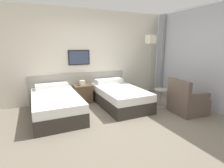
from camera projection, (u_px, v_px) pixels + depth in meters
name	position (u px, v px, depth m)	size (l,w,h in m)	color
ground_plane	(117.00, 122.00, 3.86)	(16.00, 16.00, 0.00)	slate
wall_headboard	(88.00, 57.00, 5.34)	(10.00, 0.10, 2.70)	beige
wall_window	(210.00, 58.00, 4.47)	(0.21, 4.47, 2.70)	white
bed_near_door	(56.00, 105.00, 4.20)	(1.06, 1.93, 0.63)	#332D28
bed_near_window	(119.00, 96.00, 4.89)	(1.06, 1.93, 0.63)	#332D28
nightstand	(83.00, 93.00, 5.17)	(0.50, 0.42, 0.65)	brown
floor_lamp	(150.00, 45.00, 5.51)	(0.25, 0.25, 1.97)	#9E9993
side_table	(161.00, 95.00, 4.69)	(0.36, 0.36, 0.51)	gray
armchair	(187.00, 102.00, 4.33)	(0.78, 0.78, 0.86)	brown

